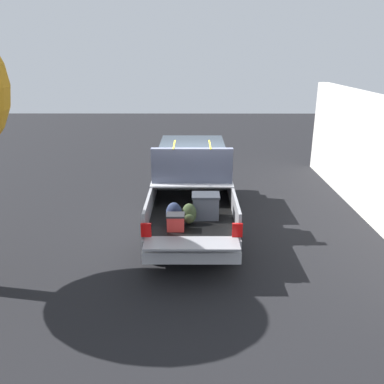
% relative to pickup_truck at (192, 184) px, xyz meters
% --- Properties ---
extents(ground_plane, '(40.00, 40.00, 0.00)m').
position_rel_pickup_truck_xyz_m(ground_plane, '(-0.38, 0.00, -0.98)').
color(ground_plane, black).
extents(pickup_truck, '(6.05, 2.06, 2.23)m').
position_rel_pickup_truck_xyz_m(pickup_truck, '(0.00, 0.00, 0.00)').
color(pickup_truck, gray).
rests_on(pickup_truck, ground_plane).
extents(building_facade, '(9.87, 0.36, 3.22)m').
position_rel_pickup_truck_xyz_m(building_facade, '(0.29, -4.82, 0.63)').
color(building_facade, silver).
rests_on(building_facade, ground_plane).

